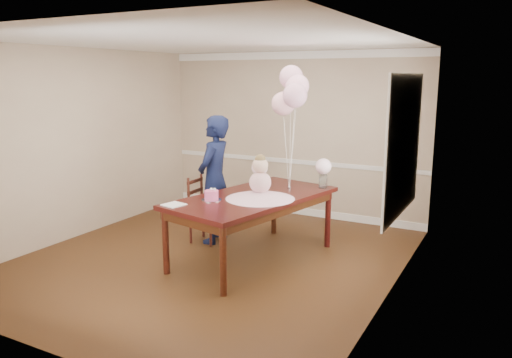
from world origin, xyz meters
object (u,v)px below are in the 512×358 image
Objects in this scene: dining_table_top at (253,198)px; dining_chair_seat at (207,213)px; birthday_cake at (211,195)px; woman at (215,180)px.

dining_table_top is 1.04m from dining_chair_seat.
birthday_cake is 1.07m from dining_chair_seat.
birthday_cake is at bearing -53.71° from dining_chair_seat.
dining_chair_seat is 0.23× the size of woman.
birthday_cake is (-0.32, -0.44, 0.09)m from dining_table_top.
dining_table_top is 13.33× the size of birthday_cake.
woman is (-0.82, 0.39, 0.08)m from dining_table_top.
dining_table_top is at bearing 53.76° from birthday_cake.
birthday_cake is 0.42× the size of dining_chair_seat.
woman is at bearing 120.48° from birthday_cake.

